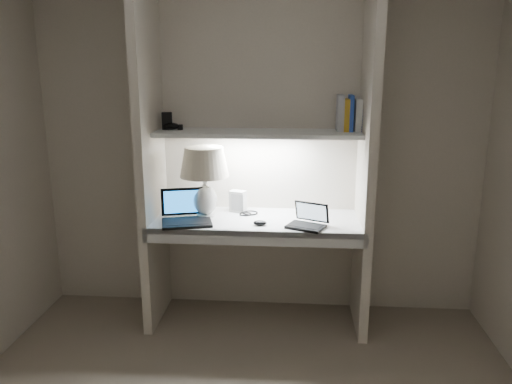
# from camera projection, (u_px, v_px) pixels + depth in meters

# --- Properties ---
(back_wall) EXTENTS (3.20, 0.01, 2.50)m
(back_wall) POSITION_uv_depth(u_px,v_px,m) (260.00, 144.00, 3.60)
(back_wall) COLOR beige
(back_wall) RESTS_ON floor
(alcove_panel_left) EXTENTS (0.06, 0.55, 2.50)m
(alcove_panel_left) POSITION_uv_depth(u_px,v_px,m) (150.00, 149.00, 3.39)
(alcove_panel_left) COLOR beige
(alcove_panel_left) RESTS_ON floor
(alcove_panel_right) EXTENTS (0.06, 0.55, 2.50)m
(alcove_panel_right) POSITION_uv_depth(u_px,v_px,m) (367.00, 151.00, 3.28)
(alcove_panel_right) COLOR beige
(alcove_panel_right) RESTS_ON floor
(desk) EXTENTS (1.40, 0.55, 0.04)m
(desk) POSITION_uv_depth(u_px,v_px,m) (257.00, 221.00, 3.46)
(desk) COLOR white
(desk) RESTS_ON alcove_panel_left
(desk_apron) EXTENTS (1.46, 0.03, 0.10)m
(desk_apron) POSITION_uv_depth(u_px,v_px,m) (254.00, 238.00, 3.22)
(desk_apron) COLOR silver
(desk_apron) RESTS_ON desk
(shelf) EXTENTS (1.40, 0.36, 0.03)m
(shelf) POSITION_uv_depth(u_px,v_px,m) (258.00, 133.00, 3.41)
(shelf) COLOR silver
(shelf) RESTS_ON back_wall
(strip_light) EXTENTS (0.60, 0.04, 0.02)m
(strip_light) POSITION_uv_depth(u_px,v_px,m) (258.00, 137.00, 3.41)
(strip_light) COLOR white
(strip_light) RESTS_ON shelf
(table_lamp) EXTENTS (0.34, 0.34, 0.49)m
(table_lamp) POSITION_uv_depth(u_px,v_px,m) (204.00, 170.00, 3.41)
(table_lamp) COLOR white
(table_lamp) RESTS_ON desk
(laptop_main) EXTENTS (0.39, 0.36, 0.22)m
(laptop_main) POSITION_uv_depth(u_px,v_px,m) (186.00, 214.00, 3.37)
(laptop_main) COLOR black
(laptop_main) RESTS_ON desk
(laptop_netbook) EXTENTS (0.30, 0.28, 0.15)m
(laptop_netbook) POSITION_uv_depth(u_px,v_px,m) (308.00, 221.00, 3.27)
(laptop_netbook) COLOR black
(laptop_netbook) RESTS_ON desk
(speaker) EXTENTS (0.13, 0.11, 0.15)m
(speaker) POSITION_uv_depth(u_px,v_px,m) (238.00, 201.00, 3.61)
(speaker) COLOR silver
(speaker) RESTS_ON desk
(mouse) EXTENTS (0.09, 0.06, 0.03)m
(mouse) POSITION_uv_depth(u_px,v_px,m) (260.00, 223.00, 3.31)
(mouse) COLOR black
(mouse) RESTS_ON desk
(cable_coil) EXTENTS (0.12, 0.12, 0.01)m
(cable_coil) POSITION_uv_depth(u_px,v_px,m) (250.00, 213.00, 3.57)
(cable_coil) COLOR black
(cable_coil) RESTS_ON desk
(sticky_note) EXTENTS (0.07, 0.07, 0.00)m
(sticky_note) POSITION_uv_depth(u_px,v_px,m) (204.00, 216.00, 3.50)
(sticky_note) COLOR yellow
(sticky_note) RESTS_ON desk
(book_row) EXTENTS (0.23, 0.16, 0.24)m
(book_row) POSITION_uv_depth(u_px,v_px,m) (353.00, 114.00, 3.39)
(book_row) COLOR #BBBBBB
(book_row) RESTS_ON shelf
(shelf_box) EXTENTS (0.08, 0.06, 0.12)m
(shelf_box) POSITION_uv_depth(u_px,v_px,m) (167.00, 121.00, 3.48)
(shelf_box) COLOR black
(shelf_box) RESTS_ON shelf
(shelf_gadget) EXTENTS (0.13, 0.11, 0.05)m
(shelf_gadget) POSITION_uv_depth(u_px,v_px,m) (171.00, 126.00, 3.47)
(shelf_gadget) COLOR black
(shelf_gadget) RESTS_ON shelf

